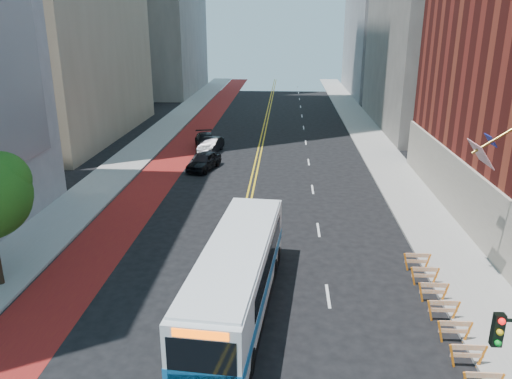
{
  "coord_description": "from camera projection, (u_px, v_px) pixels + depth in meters",
  "views": [
    {
      "loc": [
        2.64,
        -15.09,
        12.43
      ],
      "look_at": [
        1.23,
        8.0,
        4.63
      ],
      "focal_mm": 35.0,
      "sensor_mm": 36.0,
      "label": 1
    }
  ],
  "objects": [
    {
      "name": "sidewalk_left",
      "position": [
        132.0,
        158.0,
        47.45
      ],
      "size": [
        4.0,
        140.0,
        0.15
      ],
      "primitive_type": "cube",
      "color": "gray",
      "rests_on": "ground"
    },
    {
      "name": "construction_barriers",
      "position": [
        449.0,
        318.0,
        20.87
      ],
      "size": [
        1.42,
        10.91,
        1.0
      ],
      "color": "orange",
      "rests_on": "ground"
    },
    {
      "name": "transit_bus",
      "position": [
        237.0,
        276.0,
        22.01
      ],
      "size": [
        3.79,
        12.5,
        3.38
      ],
      "rotation": [
        0.0,
        0.0,
        -0.09
      ],
      "color": "silver",
      "rests_on": "ground"
    },
    {
      "name": "ground",
      "position": [
        210.0,
        377.0,
        18.4
      ],
      "size": [
        160.0,
        160.0,
        0.0
      ],
      "primitive_type": "plane",
      "color": "black",
      "rests_on": "ground"
    },
    {
      "name": "sidewalk_right",
      "position": [
        387.0,
        163.0,
        46.06
      ],
      "size": [
        4.0,
        140.0,
        0.15
      ],
      "primitive_type": "cube",
      "color": "gray",
      "rests_on": "ground"
    },
    {
      "name": "car_a",
      "position": [
        204.0,
        161.0,
        43.94
      ],
      "size": [
        2.97,
        4.84,
        1.54
      ],
      "primitive_type": "imported",
      "rotation": [
        0.0,
        0.0,
        -0.28
      ],
      "color": "black",
      "rests_on": "ground"
    },
    {
      "name": "center_line_outer",
      "position": [
        259.0,
        161.0,
        46.76
      ],
      "size": [
        0.14,
        140.0,
        0.01
      ],
      "primitive_type": "cube",
      "color": "gold",
      "rests_on": "ground"
    },
    {
      "name": "car_c",
      "position": [
        206.0,
        141.0,
        51.39
      ],
      "size": [
        3.29,
        5.5,
        1.49
      ],
      "primitive_type": "imported",
      "rotation": [
        0.0,
        0.0,
        0.25
      ],
      "color": "black",
      "rests_on": "ground"
    },
    {
      "name": "center_line_inner",
      "position": [
        255.0,
        161.0,
        46.79
      ],
      "size": [
        0.14,
        140.0,
        0.01
      ],
      "primitive_type": "cube",
      "color": "gold",
      "rests_on": "ground"
    },
    {
      "name": "bus_lane_paint",
      "position": [
        172.0,
        160.0,
        47.24
      ],
      "size": [
        3.6,
        140.0,
        0.01
      ],
      "primitive_type": "cube",
      "color": "maroon",
      "rests_on": "ground"
    },
    {
      "name": "lane_dashes",
      "position": [
        306.0,
        142.0,
        54.06
      ],
      "size": [
        0.14,
        98.2,
        0.01
      ],
      "color": "silver",
      "rests_on": "ground"
    },
    {
      "name": "car_b",
      "position": [
        211.0,
        145.0,
        49.6
      ],
      "size": [
        2.29,
        4.74,
        1.5
      ],
      "primitive_type": "imported",
      "rotation": [
        0.0,
        0.0,
        -0.16
      ],
      "color": "black",
      "rests_on": "ground"
    }
  ]
}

